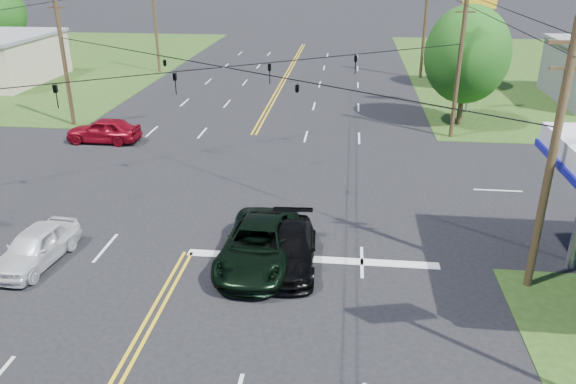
# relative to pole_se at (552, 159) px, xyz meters

# --- Properties ---
(ground) EXTENTS (280.00, 280.00, 0.00)m
(ground) POSITION_rel_pole_se_xyz_m (-13.00, 9.00, -4.92)
(ground) COLOR black
(ground) RESTS_ON ground
(stop_bar) EXTENTS (10.00, 0.50, 0.02)m
(stop_bar) POSITION_rel_pole_se_xyz_m (-8.00, 1.00, -4.92)
(stop_bar) COLOR silver
(stop_bar) RESTS_ON ground
(pole_se) EXTENTS (1.60, 0.28, 9.50)m
(pole_se) POSITION_rel_pole_se_xyz_m (0.00, 0.00, 0.00)
(pole_se) COLOR #3B2D19
(pole_se) RESTS_ON ground
(pole_nw) EXTENTS (1.60, 0.28, 9.50)m
(pole_nw) POSITION_rel_pole_se_xyz_m (-26.00, 18.00, 0.00)
(pole_nw) COLOR #3B2D19
(pole_nw) RESTS_ON ground
(pole_ne) EXTENTS (1.60, 0.28, 9.50)m
(pole_ne) POSITION_rel_pole_se_xyz_m (0.00, 18.00, 0.00)
(pole_ne) COLOR #3B2D19
(pole_ne) RESTS_ON ground
(pole_left_far) EXTENTS (1.60, 0.28, 10.00)m
(pole_left_far) POSITION_rel_pole_se_xyz_m (-26.00, 37.00, 0.25)
(pole_left_far) COLOR #3B2D19
(pole_left_far) RESTS_ON ground
(pole_right_far) EXTENTS (1.60, 0.28, 10.00)m
(pole_right_far) POSITION_rel_pole_se_xyz_m (0.00, 37.00, 0.25)
(pole_right_far) COLOR #3B2D19
(pole_right_far) RESTS_ON ground
(span_wire_signals) EXTENTS (26.00, 18.00, 1.13)m
(span_wire_signals) POSITION_rel_pole_se_xyz_m (-13.00, 9.00, 1.08)
(span_wire_signals) COLOR black
(span_wire_signals) RESTS_ON ground
(power_lines) EXTENTS (26.04, 100.00, 0.64)m
(power_lines) POSITION_rel_pole_se_xyz_m (-13.00, 7.00, 3.68)
(power_lines) COLOR black
(power_lines) RESTS_ON ground
(tree_right_a) EXTENTS (5.70, 5.70, 8.18)m
(tree_right_a) POSITION_rel_pole_se_xyz_m (1.00, 21.00, -0.05)
(tree_right_a) COLOR #3B2D19
(tree_right_a) RESTS_ON ground
(tree_right_b) EXTENTS (4.94, 4.94, 7.09)m
(tree_right_b) POSITION_rel_pole_se_xyz_m (3.50, 33.00, -0.70)
(tree_right_b) COLOR #3B2D19
(tree_right_b) RESTS_ON ground
(pickup_dkgreen) EXTENTS (2.88, 5.92, 1.62)m
(pickup_dkgreen) POSITION_rel_pole_se_xyz_m (-10.02, 0.50, -4.10)
(pickup_dkgreen) COLOR black
(pickup_dkgreen) RESTS_ON ground
(suv_black) EXTENTS (2.23, 4.98, 1.42)m
(suv_black) POSITION_rel_pole_se_xyz_m (-8.80, 0.50, -4.21)
(suv_black) COLOR black
(suv_black) RESTS_ON ground
(pickup_white) EXTENTS (2.14, 4.41, 1.45)m
(pickup_white) POSITION_rel_pole_se_xyz_m (-18.63, -0.43, -4.19)
(pickup_white) COLOR silver
(pickup_white) RESTS_ON ground
(sedan_red) EXTENTS (4.65, 1.93, 1.57)m
(sedan_red) POSITION_rel_pole_se_xyz_m (-22.24, 14.50, -4.13)
(sedan_red) COLOR maroon
(sedan_red) RESTS_ON ground
(polesign_ne) EXTENTS (2.42, 0.57, 8.75)m
(polesign_ne) POSITION_rel_pole_se_xyz_m (2.12, 24.47, 2.00)
(polesign_ne) COLOR #A5A5AA
(polesign_ne) RESTS_ON ground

